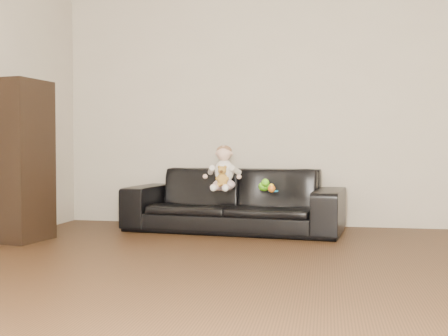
% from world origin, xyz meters
% --- Properties ---
extents(floor, '(5.50, 5.50, 0.00)m').
position_xyz_m(floor, '(0.00, 0.00, 0.00)').
color(floor, '#3C2615').
rests_on(floor, ground).
extents(wall_back, '(5.00, 0.00, 5.00)m').
position_xyz_m(wall_back, '(0.00, 2.75, 1.30)').
color(wall_back, beige).
rests_on(wall_back, ground).
extents(sofa, '(2.18, 1.06, 0.61)m').
position_xyz_m(sofa, '(-0.58, 2.25, 0.31)').
color(sofa, black).
rests_on(sofa, floor).
extents(cabinet, '(0.42, 0.53, 1.41)m').
position_xyz_m(cabinet, '(-2.30, 1.32, 0.70)').
color(cabinet, black).
rests_on(cabinet, floor).
extents(shelf_item, '(0.21, 0.27, 0.28)m').
position_xyz_m(shelf_item, '(-2.28, 1.32, 1.02)').
color(shelf_item, silver).
rests_on(shelf_item, cabinet).
extents(baby, '(0.30, 0.37, 0.44)m').
position_xyz_m(baby, '(-0.66, 2.14, 0.60)').
color(baby, '#F6D1D0').
rests_on(baby, sofa).
extents(teddy_bear, '(0.11, 0.11, 0.19)m').
position_xyz_m(teddy_bear, '(-0.65, 2.00, 0.55)').
color(teddy_bear, '#B88834').
rests_on(teddy_bear, sofa).
extents(toy_green, '(0.12, 0.14, 0.09)m').
position_xyz_m(toy_green, '(-0.27, 2.15, 0.45)').
color(toy_green, '#5DCF18').
rests_on(toy_green, sofa).
extents(toy_rattle, '(0.09, 0.09, 0.07)m').
position_xyz_m(toy_rattle, '(-0.18, 2.00, 0.44)').
color(toy_rattle, orange).
rests_on(toy_rattle, sofa).
extents(toy_blue_disc, '(0.11, 0.11, 0.01)m').
position_xyz_m(toy_blue_disc, '(-0.18, 2.11, 0.41)').
color(toy_blue_disc, '#1B96DC').
rests_on(toy_blue_disc, sofa).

